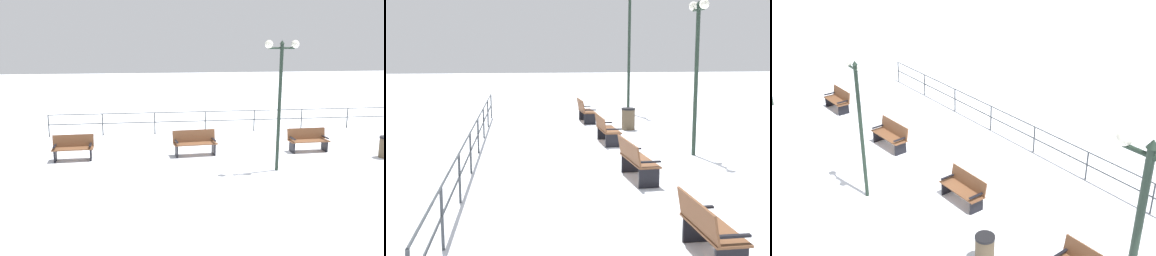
{
  "view_description": "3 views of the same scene",
  "coord_description": "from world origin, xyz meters",
  "views": [
    {
      "loc": [
        13.99,
        -4.17,
        4.08
      ],
      "look_at": [
        -2.35,
        -1.97,
        0.54
      ],
      "focal_mm": 37.68,
      "sensor_mm": 36.0,
      "label": 1
    },
    {
      "loc": [
        -2.71,
        -13.26,
        3.03
      ],
      "look_at": [
        -1.16,
        0.44,
        0.77
      ],
      "focal_mm": 48.65,
      "sensor_mm": 36.0,
      "label": 2
    },
    {
      "loc": [
        7.11,
        11.77,
        7.88
      ],
      "look_at": [
        -2.06,
        -0.44,
        0.83
      ],
      "focal_mm": 45.93,
      "sensor_mm": 36.0,
      "label": 3
    }
  ],
  "objects": [
    {
      "name": "lamppost_far",
      "position": [
        1.99,
        8.85,
        3.32
      ],
      "size": [
        0.23,
        1.04,
        5.23
      ],
      "color": "#1E2D23",
      "rests_on": "ground"
    },
    {
      "name": "trash_bin",
      "position": [
        1.09,
        4.58,
        0.39
      ],
      "size": [
        0.49,
        0.49,
        0.77
      ],
      "color": "brown",
      "rests_on": "ground"
    },
    {
      "name": "bench_second",
      "position": [
        -0.15,
        -2.17,
        0.47
      ],
      "size": [
        0.66,
        1.62,
        0.9
      ],
      "rotation": [
        0.0,
        0.0,
        0.07
      ],
      "color": "brown",
      "rests_on": "ground"
    },
    {
      "name": "bench_fourth",
      "position": [
        -0.2,
        6.48,
        0.45
      ],
      "size": [
        0.61,
        1.41,
        0.9
      ],
      "rotation": [
        0.0,
        0.0,
        0.05
      ],
      "color": "brown",
      "rests_on": "ground"
    },
    {
      "name": "bench_third",
      "position": [
        -0.11,
        2.16,
        0.44
      ],
      "size": [
        0.61,
        1.53,
        0.86
      ],
      "rotation": [
        0.0,
        0.0,
        0.03
      ],
      "color": "brown",
      "rests_on": "ground"
    },
    {
      "name": "waterfront_railing",
      "position": [
        -3.87,
        0.0,
        0.67
      ],
      "size": [
        0.05,
        16.22,
        0.98
      ],
      "color": "#383D42",
      "rests_on": "ground"
    },
    {
      "name": "ground_plane",
      "position": [
        0.0,
        0.0,
        0.0
      ],
      "size": [
        80.0,
        80.0,
        0.0
      ],
      "primitive_type": "plane",
      "color": "white",
      "rests_on": "ground"
    },
    {
      "name": "lamppost_middle",
      "position": [
        1.99,
        0.21,
        2.9
      ],
      "size": [
        0.25,
        1.08,
        4.13
      ],
      "color": "#1E2D23",
      "rests_on": "ground"
    },
    {
      "name": "bench_nearest",
      "position": [
        -0.09,
        -6.49,
        0.44
      ],
      "size": [
        0.62,
        1.43,
        0.87
      ],
      "rotation": [
        0.0,
        0.0,
        0.04
      ],
      "color": "brown",
      "rests_on": "ground"
    }
  ]
}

